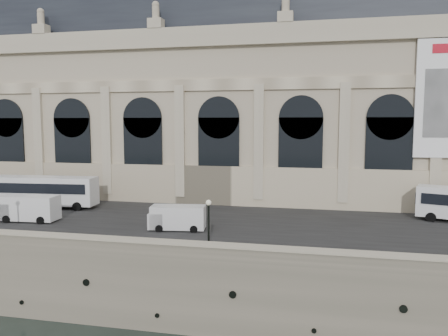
% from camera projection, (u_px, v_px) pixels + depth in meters
% --- Properties ---
extents(quay, '(160.00, 70.00, 6.00)m').
position_uv_depth(quay, '(263.00, 210.00, 67.12)').
color(quay, gray).
rests_on(quay, ground).
extents(street, '(160.00, 24.00, 0.06)m').
position_uv_depth(street, '(239.00, 220.00, 46.38)').
color(street, '#2D2D2D').
rests_on(street, quay).
extents(parapet, '(160.00, 1.40, 1.21)m').
position_uv_depth(parapet, '(209.00, 251.00, 33.28)').
color(parapet, gray).
rests_on(parapet, quay).
extents(museum, '(69.00, 18.70, 29.10)m').
position_uv_depth(museum, '(219.00, 99.00, 62.59)').
color(museum, '#BCAE90').
rests_on(museum, quay).
extents(bus_left, '(13.21, 3.84, 3.84)m').
position_uv_depth(bus_left, '(44.00, 190.00, 53.11)').
color(bus_left, silver).
rests_on(bus_left, quay).
extents(van_b, '(6.32, 2.88, 2.75)m').
position_uv_depth(van_b, '(26.00, 208.00, 45.93)').
color(van_b, white).
rests_on(van_b, quay).
extents(van_c, '(5.61, 2.76, 2.40)m').
position_uv_depth(van_c, '(175.00, 218.00, 42.18)').
color(van_c, silver).
rests_on(van_c, quay).
extents(lamp_right, '(0.44, 0.44, 4.30)m').
position_uv_depth(lamp_right, '(209.00, 227.00, 34.78)').
color(lamp_right, black).
rests_on(lamp_right, quay).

